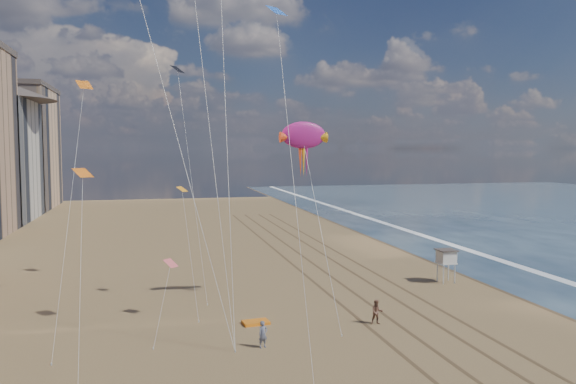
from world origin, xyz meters
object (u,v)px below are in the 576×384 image
object	(u,v)px
kite_flyer_b	(377,312)
kite_flyer_a	(263,334)
show_kite	(304,136)
lifeguard_stand	(446,257)
grounded_kite	(256,322)

from	to	relation	value
kite_flyer_b	kite_flyer_a	bearing A→B (deg)	-152.91
show_kite	kite_flyer_a	xyz separation A→B (m)	(-5.56, -10.37, -13.34)
lifeguard_stand	grounded_kite	xyz separation A→B (m)	(-20.56, -8.56, -2.41)
show_kite	kite_flyer_b	xyz separation A→B (m)	(3.71, -7.48, -13.31)
grounded_kite	kite_flyer_b	distance (m)	9.13
kite_flyer_a	kite_flyer_b	xyz separation A→B (m)	(9.27, 2.89, 0.03)
grounded_kite	kite_flyer_a	distance (m)	5.16
show_kite	kite_flyer_a	bearing A→B (deg)	-118.20
grounded_kite	lifeguard_stand	bearing A→B (deg)	16.05
grounded_kite	kite_flyer_a	xyz separation A→B (m)	(-0.44, -5.08, 0.79)
grounded_kite	show_kite	world-z (taller)	show_kite
lifeguard_stand	show_kite	distance (m)	19.66
show_kite	lifeguard_stand	bearing A→B (deg)	11.94
show_kite	kite_flyer_a	distance (m)	17.79
grounded_kite	show_kite	bearing A→B (deg)	39.41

